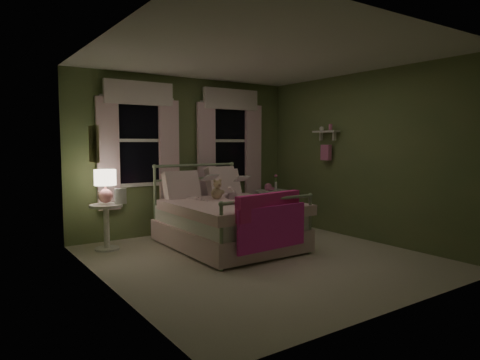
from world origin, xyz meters
TOP-DOWN VIEW (x-y plane):
  - room_shell at (0.00, 0.00)m, footprint 4.20×4.20m
  - bed at (-0.01, 0.79)m, footprint 1.58×2.04m
  - pink_throw at (-0.02, -0.23)m, footprint 1.10×0.29m
  - child_left at (-0.30, 1.22)m, footprint 0.26×0.18m
  - child_right at (0.26, 1.22)m, footprint 0.42×0.38m
  - book_left at (-0.30, 0.97)m, footprint 0.22×0.15m
  - book_right at (0.26, 0.97)m, footprint 0.22×0.15m
  - teddy_bear at (-0.02, 1.06)m, footprint 0.23×0.18m
  - nightstand_left at (-1.54, 1.58)m, footprint 0.46×0.46m
  - table_lamp at (-1.54, 1.58)m, footprint 0.30×0.30m
  - book_nightstand at (-1.44, 1.50)m, footprint 0.23×0.26m
  - nightstand_right at (1.55, 1.69)m, footprint 0.50×0.40m
  - pink_toy at (1.45, 1.68)m, footprint 0.14×0.19m
  - bud_vase at (1.67, 1.74)m, footprint 0.06×0.06m
  - window_left at (-0.85, 2.03)m, footprint 1.34×0.13m
  - window_right at (0.85, 2.03)m, footprint 1.34×0.13m
  - wall_shelf at (1.90, 0.70)m, footprint 0.15×0.50m
  - framed_picture at (-1.95, 0.60)m, footprint 0.03×0.32m

SIDE VIEW (x-z plane):
  - bed at x=-0.01m, z-range -0.22..0.97m
  - nightstand_left at x=-1.54m, z-range 0.09..0.74m
  - nightstand_right at x=1.55m, z-range 0.23..0.87m
  - pink_throw at x=-0.02m, z-range 0.26..0.96m
  - book_nightstand at x=-1.44m, z-range 0.65..0.67m
  - pink_toy at x=1.45m, z-range 0.64..0.78m
  - bud_vase at x=1.67m, z-range 0.65..0.93m
  - teddy_bear at x=-0.02m, z-range 0.64..0.94m
  - child_left at x=-0.30m, z-range 0.57..1.24m
  - book_right at x=0.26m, z-range 0.79..1.05m
  - child_right at x=0.26m, z-range 0.57..1.28m
  - table_lamp at x=-1.54m, z-range 0.72..1.19m
  - book_left at x=-0.30m, z-range 0.83..1.09m
  - room_shell at x=0.00m, z-range -0.80..3.40m
  - framed_picture at x=-1.95m, z-range 1.29..1.71m
  - wall_shelf at x=1.90m, z-range 1.22..1.82m
  - window_left at x=-0.85m, z-range 0.64..2.60m
  - window_right at x=0.85m, z-range 0.64..2.60m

